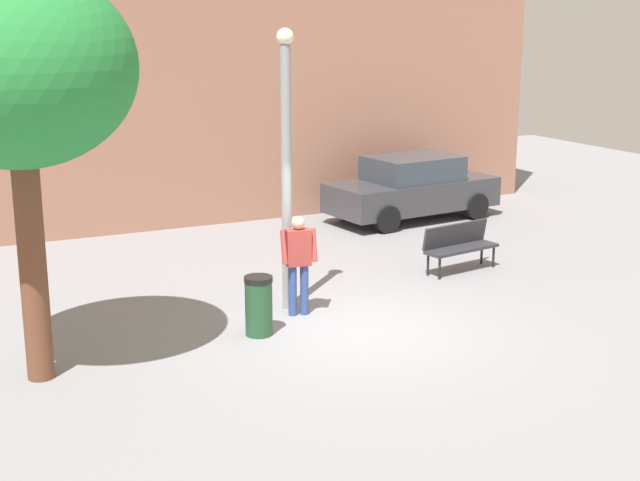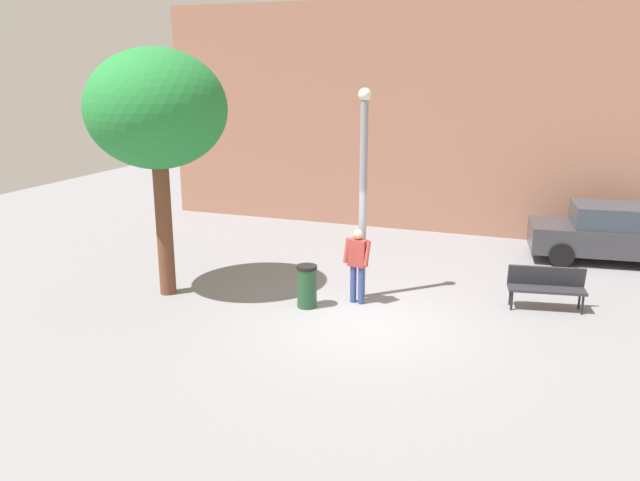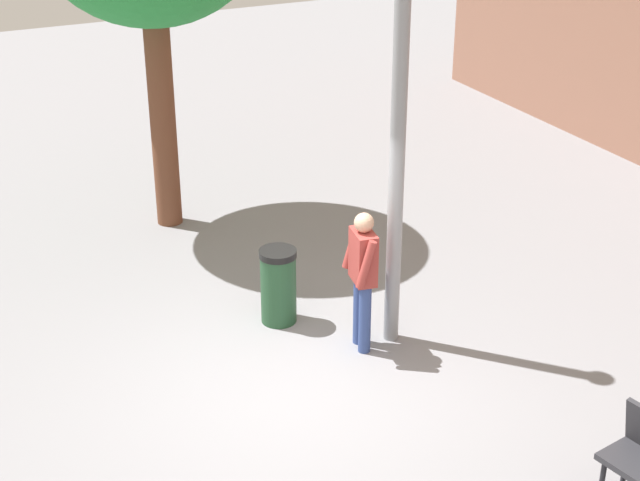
# 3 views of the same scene
# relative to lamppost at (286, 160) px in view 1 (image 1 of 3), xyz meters

# --- Properties ---
(ground_plane) EXTENTS (36.00, 36.00, 0.00)m
(ground_plane) POSITION_rel_lamppost_xyz_m (0.51, -1.45, -2.53)
(ground_plane) COLOR gray
(building_facade) EXTENTS (18.59, 2.00, 7.08)m
(building_facade) POSITION_rel_lamppost_xyz_m (0.51, 7.52, 1.01)
(building_facade) COLOR #9E6B56
(building_facade) RESTS_ON ground_plane
(lamppost) EXTENTS (0.28, 0.28, 4.63)m
(lamppost) POSITION_rel_lamppost_xyz_m (0.00, 0.00, 0.00)
(lamppost) COLOR gray
(lamppost) RESTS_ON ground_plane
(person_by_lamppost) EXTENTS (0.62, 0.36, 1.67)m
(person_by_lamppost) POSITION_rel_lamppost_xyz_m (0.02, -0.40, -1.56)
(person_by_lamppost) COLOR #334784
(person_by_lamppost) RESTS_ON ground_plane
(park_bench) EXTENTS (1.66, 0.74, 0.92)m
(park_bench) POSITION_rel_lamppost_xyz_m (3.93, 0.68, -1.98)
(park_bench) COLOR #2D2D33
(park_bench) RESTS_ON ground_plane
(plaza_tree) EXTENTS (3.03, 3.03, 5.47)m
(plaza_tree) POSITION_rel_lamppost_xyz_m (-4.25, -1.30, 1.61)
(plaza_tree) COLOR brown
(plaza_tree) RESTS_ON ground_plane
(parked_car_charcoal) EXTENTS (4.37, 2.20, 1.55)m
(parked_car_charcoal) POSITION_rel_lamppost_xyz_m (5.49, 4.96, -1.75)
(parked_car_charcoal) COLOR #38383D
(parked_car_charcoal) RESTS_ON ground_plane
(trash_bin) EXTENTS (0.44, 0.44, 0.94)m
(trash_bin) POSITION_rel_lamppost_xyz_m (-0.93, -1.01, -2.05)
(trash_bin) COLOR #234C2D
(trash_bin) RESTS_ON ground_plane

